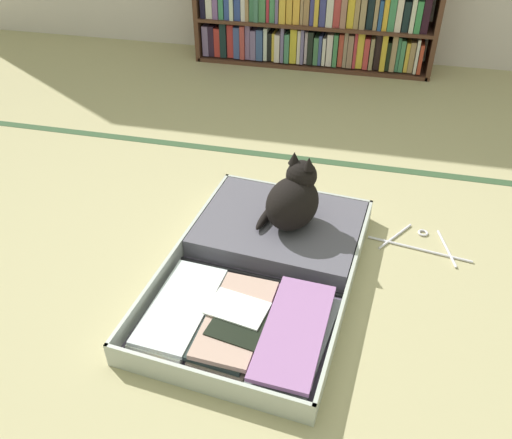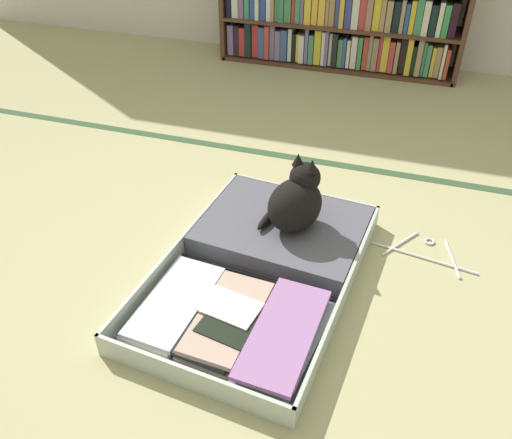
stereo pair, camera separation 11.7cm
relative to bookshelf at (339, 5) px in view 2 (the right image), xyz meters
The scene contains 6 objects.
ground_plane 2.27m from the bookshelf, 85.22° to the right, with size 10.00×10.00×0.00m, color tan.
tatami_border 1.36m from the bookshelf, 81.76° to the right, with size 4.80×0.05×0.00m.
bookshelf is the anchor object (origin of this frame).
open_suitcase 2.16m from the bookshelf, 85.63° to the right, with size 0.73×1.05×0.09m.
black_cat 1.95m from the bookshelf, 83.41° to the right, with size 0.26×0.28×0.29m.
clothes_hanger 2.00m from the bookshelf, 68.78° to the right, with size 0.39×0.23×0.01m.
Camera 2 is at (0.38, -1.24, 1.30)m, focal length 36.77 mm.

